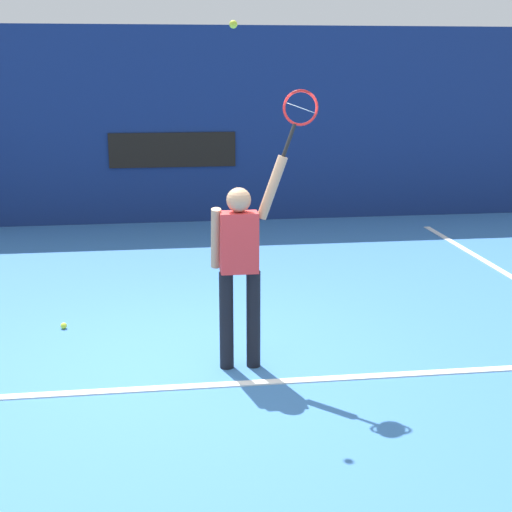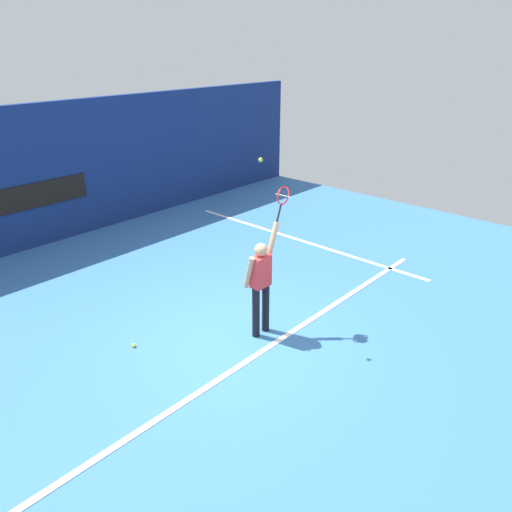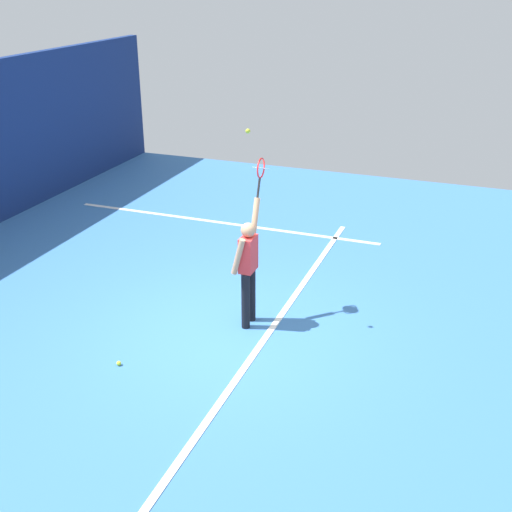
% 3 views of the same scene
% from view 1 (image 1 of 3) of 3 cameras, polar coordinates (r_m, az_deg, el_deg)
% --- Properties ---
extents(ground_plane, '(18.00, 18.00, 0.00)m').
position_cam_1_polar(ground_plane, '(7.19, -4.53, -8.06)').
color(ground_plane, '#3870B2').
extents(back_wall, '(18.00, 0.20, 3.38)m').
position_cam_1_polar(back_wall, '(13.33, -6.44, 9.81)').
color(back_wall, navy).
rests_on(back_wall, ground_plane).
extents(sponsor_banner_center, '(2.20, 0.03, 0.60)m').
position_cam_1_polar(sponsor_banner_center, '(13.25, -6.37, 8.02)').
color(sponsor_banner_center, black).
extents(court_baseline, '(10.00, 0.10, 0.01)m').
position_cam_1_polar(court_baseline, '(6.68, -4.24, -9.84)').
color(court_baseline, white).
rests_on(court_baseline, ground_plane).
extents(tennis_player, '(0.68, 0.31, 1.97)m').
position_cam_1_polar(tennis_player, '(6.75, -1.24, -0.47)').
color(tennis_player, black).
rests_on(tennis_player, ground_plane).
extents(tennis_racket, '(0.40, 0.27, 0.63)m').
position_cam_1_polar(tennis_racket, '(6.61, 3.31, 10.92)').
color(tennis_racket, black).
extents(tennis_ball, '(0.07, 0.07, 0.07)m').
position_cam_1_polar(tennis_ball, '(6.50, -1.74, 17.22)').
color(tennis_ball, '#CCE033').
extents(spare_ball, '(0.07, 0.07, 0.07)m').
position_cam_1_polar(spare_ball, '(8.28, -14.43, -5.16)').
color(spare_ball, '#CCE033').
rests_on(spare_ball, ground_plane).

